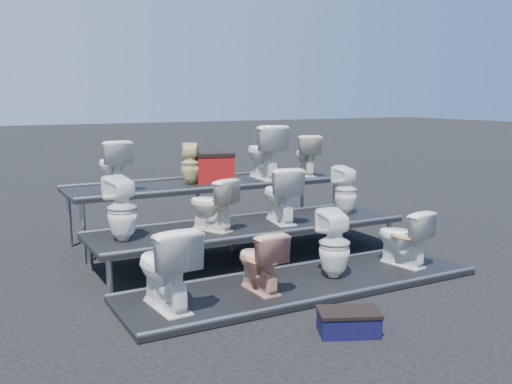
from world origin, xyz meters
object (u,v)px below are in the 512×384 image
toilet_1 (260,260)px  toilet_6 (280,194)px  toilet_9 (190,164)px  red_crate (214,169)px  toilet_0 (165,267)px  toilet_7 (345,190)px  toilet_8 (113,165)px  toilet_10 (264,152)px  toilet_2 (334,244)px  toilet_11 (307,155)px  toilet_3 (403,237)px  toilet_5 (211,204)px  step_stool (349,324)px  toilet_4 (122,209)px

toilet_1 → toilet_6: bearing=-130.0°
toilet_9 → red_crate: (0.40, 0.04, -0.11)m
toilet_0 → toilet_9: toilet_9 is taller
toilet_7 → toilet_9: bearing=-44.1°
toilet_8 → toilet_10: toilet_10 is taller
toilet_2 → toilet_11: (1.32, 2.60, 0.74)m
toilet_3 → toilet_7: 1.36m
toilet_8 → toilet_0: bearing=85.1°
toilet_5 → step_stool: 2.67m
toilet_5 → toilet_6: (1.02, 0.00, 0.04)m
toilet_4 → toilet_6: size_ratio=1.01×
toilet_1 → red_crate: 2.80m
toilet_4 → toilet_6: 2.16m
toilet_1 → step_stool: size_ratio=1.26×
step_stool → red_crate: bearing=107.8°
toilet_3 → red_crate: bearing=-72.4°
toilet_3 → toilet_11: size_ratio=1.05×
toilet_6 → toilet_7: bearing=-169.8°
toilet_5 → toilet_7: (2.11, 0.00, 0.01)m
toilet_0 → step_stool: size_ratio=1.57×
toilet_6 → red_crate: bearing=-64.1°
toilet_0 → toilet_8: size_ratio=1.21×
toilet_1 → toilet_10: 3.13m
red_crate → step_stool: 4.05m
toilet_10 → toilet_9: bearing=4.9°
toilet_5 → toilet_6: bearing=156.3°
toilet_5 → toilet_9: (0.24, 1.30, 0.37)m
toilet_4 → toilet_7: bearing=163.1°
toilet_4 → toilet_5: toilet_4 is taller
toilet_9 → step_stool: 4.02m
toilet_5 → toilet_9: bearing=-124.2°
toilet_0 → toilet_2: (2.05, 0.00, -0.02)m
red_crate → toilet_7: bearing=-29.8°
toilet_9 → toilet_3: bearing=146.1°
toilet_2 → red_crate: bearing=-77.0°
toilet_1 → toilet_4: (-1.13, 1.30, 0.45)m
toilet_2 → toilet_10: size_ratio=0.94×
toilet_11 → toilet_5: bearing=51.3°
toilet_6 → step_stool: (-0.80, -2.57, -0.74)m
toilet_3 → toilet_10: 2.79m
toilet_3 → red_crate: red_crate is taller
toilet_5 → toilet_10: 2.03m
toilet_5 → step_stool: toilet_5 is taller
toilet_4 → toilet_6: toilet_4 is taller
toilet_10 → step_stool: 4.24m
toilet_3 → toilet_6: (-1.00, 1.30, 0.43)m
toilet_0 → toilet_10: (2.56, 2.60, 0.80)m
toilet_2 → toilet_5: toilet_5 is taller
toilet_0 → red_crate: (1.71, 2.64, 0.58)m
toilet_10 → toilet_4: bearing=31.3°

